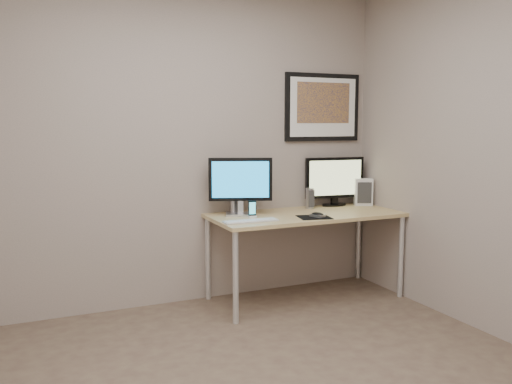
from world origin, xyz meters
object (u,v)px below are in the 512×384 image
Objects in this scene: speaker_right at (310,198)px; desk at (305,221)px; fan_unit at (363,192)px; keyboard at (251,221)px; framed_art at (323,107)px; phone_dock at (252,209)px; monitor_tv at (335,180)px; speaker_left at (234,203)px; monitor_large at (240,184)px.

desk is at bearing -120.30° from speaker_right.
keyboard is at bearing -140.19° from fan_unit.
framed_art reaches higher than fan_unit.
keyboard is (-0.57, -0.17, 0.07)m from desk.
phone_dock reaches higher than keyboard.
monitor_tv reaches higher than speaker_left.
monitor_tv is (0.10, -0.07, -0.65)m from framed_art.
monitor_tv is (0.45, 0.26, 0.30)m from desk.
desk is 0.64m from monitor_large.
desk is at bearing 6.34° from monitor_large.
monitor_large is at bearing 114.66° from phone_dock.
framed_art reaches higher than desk.
framed_art is at bearing 33.41° from monitor_large.
monitor_large is 2.74× the size of speaker_right.
monitor_large is 0.98m from monitor_tv.
fan_unit is at bearing -15.01° from speaker_left.
phone_dock is (-0.65, -0.22, -0.02)m from speaker_right.
fan_unit reaches higher than speaker_left.
framed_art is 0.83m from speaker_right.
speaker_right is 0.69m from phone_dock.
speaker_left is at bearing -157.53° from fan_unit.
fan_unit is at bearing 17.12° from keyboard.
monitor_tv is 3.08× the size of speaker_left.
fan_unit reaches higher than keyboard.
monitor_large is at bearing 165.18° from desk.
monitor_tv reaches higher than speaker_right.
speaker_right is (-0.19, -0.12, -0.80)m from framed_art.
phone_dock is 0.57× the size of fan_unit.
monitor_tv is 3.12× the size of speaker_right.
fan_unit reaches higher than desk.
phone_dock is at bearing -52.04° from monitor_large.
speaker_left is at bearing -173.31° from framed_art.
keyboard is at bearing -151.49° from framed_art.
keyboard is (-0.92, -0.50, -0.88)m from framed_art.
monitor_tv is at bearing 15.33° from speaker_right.
fan_unit is (1.28, 0.36, 0.11)m from keyboard.
framed_art is 4.09× the size of speaker_left.
monitor_large is 2.70× the size of speaker_left.
speaker_left is (-0.02, 0.09, -0.17)m from monitor_large.
monitor_tv is at bearing -37.14° from framed_art.
monitor_large is at bearing -167.75° from framed_art.
framed_art reaches higher than keyboard.
desk is 3.23× the size of monitor_large.
monitor_large reaches higher than desk.
framed_art is at bearing 30.09° from keyboard.
monitor_tv reaches higher than desk.
keyboard is (-0.09, -0.17, -0.06)m from phone_dock.
fan_unit reaches higher than speaker_right.
framed_art is 5.39× the size of phone_dock.
desk is 8.72× the size of speaker_left.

